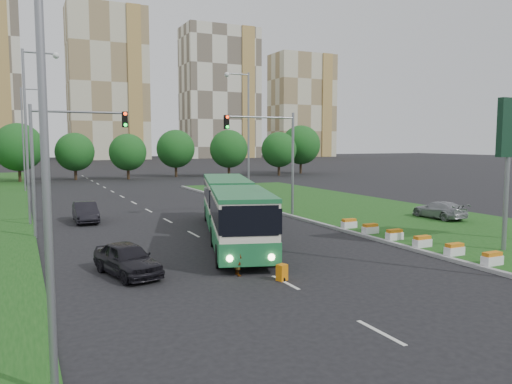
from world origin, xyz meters
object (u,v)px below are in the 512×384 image
traffic_mast_median (274,148)px  traffic_mast_left (61,149)px  car_left_near (127,259)px  car_median (439,210)px  pedestrian (238,257)px  car_left_far (85,212)px  shopping_trolley (282,273)px  articulated_bus (228,209)px

traffic_mast_median → traffic_mast_left: 15.19m
traffic_mast_median → car_left_near: size_ratio=1.89×
car_left_near → car_median: car_left_near is taller
traffic_mast_left → car_left_near: traffic_mast_left is taller
car_median → pedestrian: (-19.52, -7.70, 0.05)m
traffic_mast_median → car_left_far: (-13.31, 3.92, -4.63)m
car_left_near → car_median: 24.49m
shopping_trolley → car_left_far: bearing=86.5°
traffic_mast_left → car_left_far: bearing=69.5°
traffic_mast_left → car_median: bearing=-12.0°
traffic_mast_left → articulated_bus: size_ratio=0.45×
car_left_near → car_left_far: bearing=75.7°
articulated_bus → car_left_far: 12.27m
pedestrian → traffic_mast_left: bearing=27.1°
traffic_mast_median → car_left_near: traffic_mast_median is taller
articulated_bus → car_left_near: 9.39m
car_left_far → pedestrian: bearing=-76.1°
car_left_far → articulated_bus: bearing=-54.0°
articulated_bus → car_median: articulated_bus is taller
traffic_mast_left → shopping_trolley: bearing=-63.3°
car_median → traffic_mast_median: bearing=-32.1°
traffic_mast_median → car_left_near: bearing=-138.1°
traffic_mast_median → articulated_bus: (-6.27, -6.07, -3.58)m
articulated_bus → car_left_far: size_ratio=4.02×
car_left_near → articulated_bus: bearing=26.0°
articulated_bus → car_median: bearing=16.2°
shopping_trolley → traffic_mast_median: bearing=44.4°
traffic_mast_median → pedestrian: 17.42m
traffic_mast_median → car_left_far: traffic_mast_median is taller
traffic_mast_left → pedestrian: size_ratio=4.82×
car_left_near → pedestrian: bearing=-39.7°
articulated_bus → shopping_trolley: bearing=-81.4°
car_left_near → car_median: (23.84, 5.61, 0.06)m
traffic_mast_left → shopping_trolley: (7.39, -14.68, -5.01)m
car_median → shopping_trolley: car_median is taller
traffic_mast_median → pedestrian: (-9.12, -14.14, -4.52)m
articulated_bus → car_left_near: (-7.16, -5.98, -1.05)m
traffic_mast_left → shopping_trolley: size_ratio=11.66×
pedestrian → traffic_mast_median: bearing=-30.4°
traffic_mast_left → car_left_far: 7.00m
traffic_mast_median → shopping_trolley: 18.20m
traffic_mast_median → traffic_mast_left: size_ratio=1.00×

